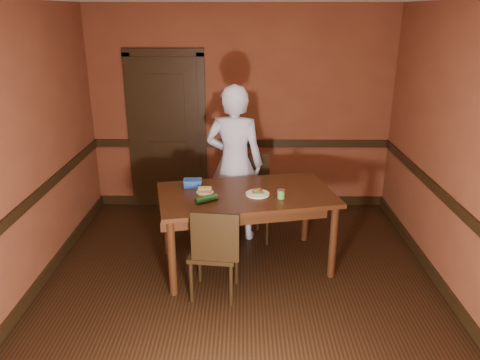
{
  "coord_description": "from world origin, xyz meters",
  "views": [
    {
      "loc": [
        0.04,
        -3.92,
        2.59
      ],
      "look_at": [
        0.0,
        0.35,
        1.05
      ],
      "focal_mm": 35.0,
      "sensor_mm": 36.0,
      "label": 1
    }
  ],
  "objects_px": {
    "chair_near": "(214,250)",
    "food_tub": "(193,183)",
    "chair_far": "(246,200)",
    "person": "(234,164)",
    "dining_table": "(246,229)",
    "sauce_jar": "(281,194)",
    "sandwich_plate": "(258,193)",
    "cheese_saucer": "(205,191)"
  },
  "relations": [
    {
      "from": "chair_near",
      "to": "food_tub",
      "type": "xyz_separation_m",
      "value": [
        -0.26,
        0.72,
        0.41
      ]
    },
    {
      "from": "chair_far",
      "to": "chair_near",
      "type": "height_order",
      "value": "chair_far"
    },
    {
      "from": "chair_far",
      "to": "person",
      "type": "relative_size",
      "value": 0.54
    },
    {
      "from": "dining_table",
      "to": "sauce_jar",
      "type": "xyz_separation_m",
      "value": [
        0.35,
        -0.15,
        0.46
      ]
    },
    {
      "from": "sandwich_plate",
      "to": "food_tub",
      "type": "relative_size",
      "value": 1.21
    },
    {
      "from": "sandwich_plate",
      "to": "food_tub",
      "type": "distance_m",
      "value": 0.72
    },
    {
      "from": "dining_table",
      "to": "sandwich_plate",
      "type": "xyz_separation_m",
      "value": [
        0.12,
        -0.05,
        0.43
      ]
    },
    {
      "from": "dining_table",
      "to": "person",
      "type": "relative_size",
      "value": 0.96
    },
    {
      "from": "chair_near",
      "to": "food_tub",
      "type": "height_order",
      "value": "chair_near"
    },
    {
      "from": "chair_far",
      "to": "cheese_saucer",
      "type": "distance_m",
      "value": 0.82
    },
    {
      "from": "sandwich_plate",
      "to": "sauce_jar",
      "type": "height_order",
      "value": "sauce_jar"
    },
    {
      "from": "sauce_jar",
      "to": "sandwich_plate",
      "type": "bearing_deg",
      "value": 157.31
    },
    {
      "from": "food_tub",
      "to": "chair_far",
      "type": "bearing_deg",
      "value": 33.39
    },
    {
      "from": "chair_far",
      "to": "chair_near",
      "type": "bearing_deg",
      "value": -119.09
    },
    {
      "from": "chair_far",
      "to": "cheese_saucer",
      "type": "height_order",
      "value": "chair_far"
    },
    {
      "from": "food_tub",
      "to": "dining_table",
      "type": "bearing_deg",
      "value": -20.25
    },
    {
      "from": "dining_table",
      "to": "cheese_saucer",
      "type": "height_order",
      "value": "cheese_saucer"
    },
    {
      "from": "dining_table",
      "to": "chair_far",
      "type": "height_order",
      "value": "chair_far"
    },
    {
      "from": "cheese_saucer",
      "to": "dining_table",
      "type": "bearing_deg",
      "value": 0.85
    },
    {
      "from": "chair_near",
      "to": "person",
      "type": "xyz_separation_m",
      "value": [
        0.17,
        1.25,
        0.46
      ]
    },
    {
      "from": "dining_table",
      "to": "chair_near",
      "type": "xyz_separation_m",
      "value": [
        -0.3,
        -0.55,
        0.05
      ]
    },
    {
      "from": "chair_far",
      "to": "person",
      "type": "bearing_deg",
      "value": 130.1
    },
    {
      "from": "sauce_jar",
      "to": "person",
      "type": "bearing_deg",
      "value": 119.62
    },
    {
      "from": "chair_near",
      "to": "sandwich_plate",
      "type": "relative_size",
      "value": 3.85
    },
    {
      "from": "dining_table",
      "to": "cheese_saucer",
      "type": "bearing_deg",
      "value": 168.83
    },
    {
      "from": "sandwich_plate",
      "to": "person",
      "type": "bearing_deg",
      "value": 108.46
    },
    {
      "from": "chair_far",
      "to": "sandwich_plate",
      "type": "relative_size",
      "value": 4.13
    },
    {
      "from": "chair_near",
      "to": "food_tub",
      "type": "bearing_deg",
      "value": -63.11
    },
    {
      "from": "dining_table",
      "to": "chair_far",
      "type": "relative_size",
      "value": 1.78
    },
    {
      "from": "person",
      "to": "food_tub",
      "type": "relative_size",
      "value": 9.21
    },
    {
      "from": "chair_near",
      "to": "cheese_saucer",
      "type": "relative_size",
      "value": 5.23
    },
    {
      "from": "person",
      "to": "cheese_saucer",
      "type": "height_order",
      "value": "person"
    },
    {
      "from": "chair_far",
      "to": "chair_near",
      "type": "xyz_separation_m",
      "value": [
        -0.31,
        -1.15,
        -0.03
      ]
    },
    {
      "from": "chair_far",
      "to": "person",
      "type": "distance_m",
      "value": 0.46
    },
    {
      "from": "chair_far",
      "to": "food_tub",
      "type": "relative_size",
      "value": 4.99
    },
    {
      "from": "cheese_saucer",
      "to": "sandwich_plate",
      "type": "bearing_deg",
      "value": -4.73
    },
    {
      "from": "chair_far",
      "to": "food_tub",
      "type": "xyz_separation_m",
      "value": [
        -0.57,
        -0.43,
        0.37
      ]
    },
    {
      "from": "dining_table",
      "to": "sauce_jar",
      "type": "bearing_deg",
      "value": -35.13
    },
    {
      "from": "chair_far",
      "to": "cheese_saucer",
      "type": "relative_size",
      "value": 5.61
    },
    {
      "from": "sandwich_plate",
      "to": "sauce_jar",
      "type": "bearing_deg",
      "value": -22.69
    },
    {
      "from": "sauce_jar",
      "to": "food_tub",
      "type": "xyz_separation_m",
      "value": [
        -0.92,
        0.32,
        -0.0
      ]
    },
    {
      "from": "chair_near",
      "to": "cheese_saucer",
      "type": "height_order",
      "value": "chair_near"
    }
  ]
}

